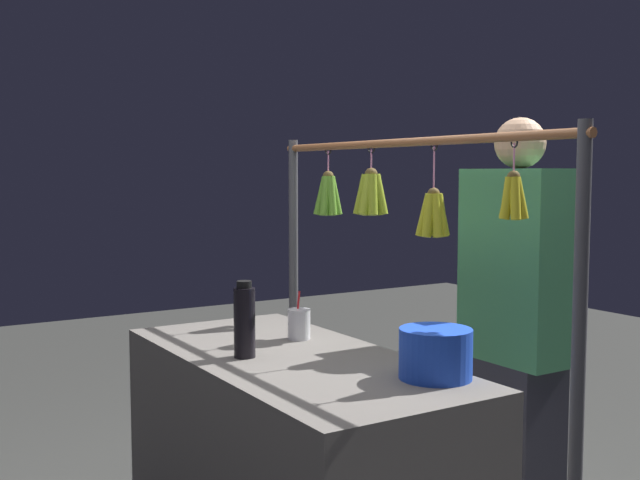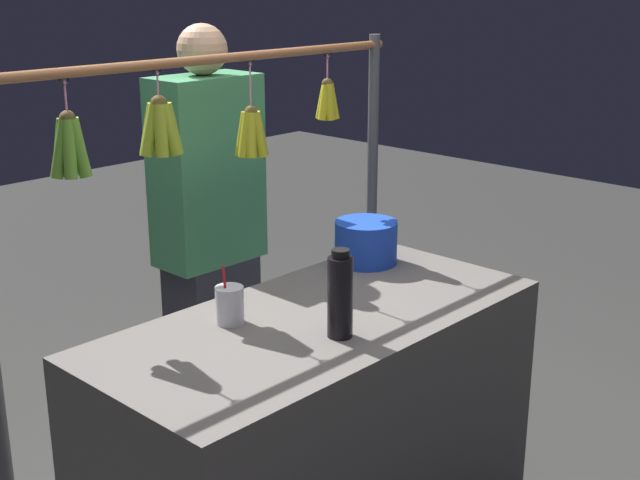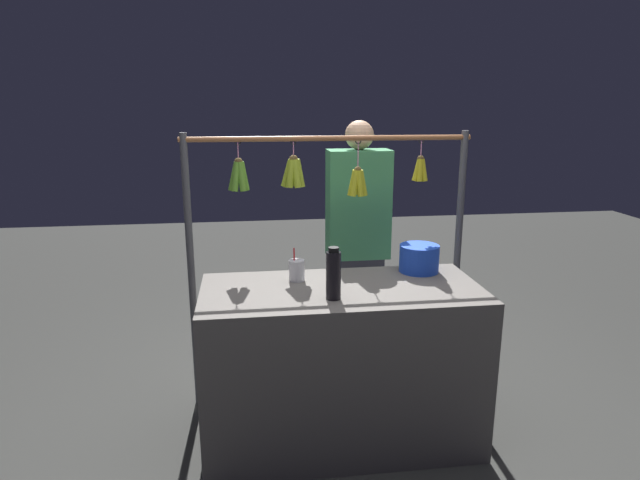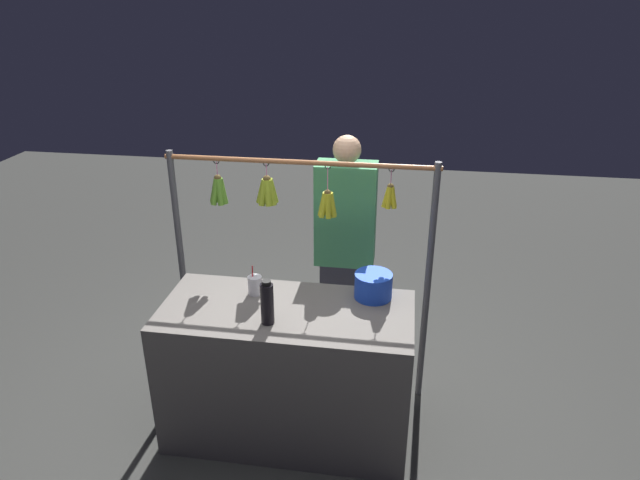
# 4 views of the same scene
# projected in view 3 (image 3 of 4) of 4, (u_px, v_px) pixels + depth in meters

# --- Properties ---
(ground_plane) EXTENTS (12.00, 12.00, 0.00)m
(ground_plane) POSITION_uv_depth(u_px,v_px,m) (340.00, 436.00, 3.16)
(ground_plane) COLOR #383936
(market_counter) EXTENTS (1.53, 0.71, 0.92)m
(market_counter) POSITION_uv_depth(u_px,v_px,m) (341.00, 365.00, 3.05)
(market_counter) COLOR #66605B
(market_counter) RESTS_ON ground
(display_rack) EXTENTS (1.76, 0.15, 1.73)m
(display_rack) POSITION_uv_depth(u_px,v_px,m) (322.00, 216.00, 3.32)
(display_rack) COLOR #4C4C51
(display_rack) RESTS_ON ground
(water_bottle) EXTENTS (0.08, 0.08, 0.27)m
(water_bottle) POSITION_uv_depth(u_px,v_px,m) (333.00, 274.00, 2.74)
(water_bottle) COLOR black
(water_bottle) RESTS_ON market_counter
(blue_bucket) EXTENTS (0.23, 0.23, 0.16)m
(blue_bucket) POSITION_uv_depth(u_px,v_px,m) (419.00, 258.00, 3.20)
(blue_bucket) COLOR blue
(blue_bucket) RESTS_ON market_counter
(drink_cup) EXTENTS (0.09, 0.09, 0.19)m
(drink_cup) POSITION_uv_depth(u_px,v_px,m) (297.00, 270.00, 3.04)
(drink_cup) COLOR silver
(drink_cup) RESTS_ON market_counter
(vendor_person) EXTENTS (0.42, 0.23, 1.78)m
(vendor_person) POSITION_uv_depth(u_px,v_px,m) (357.00, 251.00, 3.79)
(vendor_person) COLOR #2D2D38
(vendor_person) RESTS_ON ground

